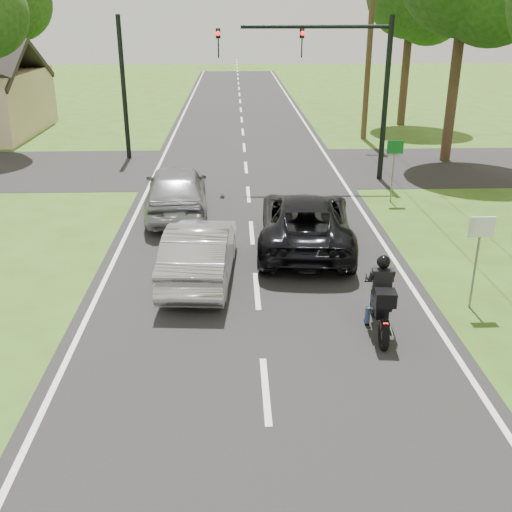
# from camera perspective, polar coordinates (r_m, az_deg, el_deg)

# --- Properties ---
(ground) EXTENTS (140.00, 140.00, 0.00)m
(ground) POSITION_cam_1_polar(r_m,az_deg,el_deg) (10.65, 0.92, -12.68)
(ground) COLOR #385317
(ground) RESTS_ON ground
(road) EXTENTS (8.00, 100.00, 0.01)m
(road) POSITION_cam_1_polar(r_m,az_deg,el_deg) (19.69, -0.59, 4.24)
(road) COLOR black
(road) RESTS_ON ground
(cross_road) EXTENTS (60.00, 7.00, 0.01)m
(cross_road) POSITION_cam_1_polar(r_m,az_deg,el_deg) (25.46, -0.96, 8.41)
(cross_road) COLOR black
(cross_road) RESTS_ON ground
(motorcycle_rider) EXTENTS (0.58, 1.98, 1.70)m
(motorcycle_rider) POSITION_cam_1_polar(r_m,az_deg,el_deg) (12.30, 11.81, -4.44)
(motorcycle_rider) COLOR black
(motorcycle_rider) RESTS_ON ground
(dark_suv) EXTENTS (2.92, 5.52, 1.48)m
(dark_suv) POSITION_cam_1_polar(r_m,az_deg,el_deg) (16.57, 4.74, 3.36)
(dark_suv) COLOR black
(dark_suv) RESTS_ON road
(silver_sedan) EXTENTS (1.80, 4.40, 1.42)m
(silver_sedan) POSITION_cam_1_polar(r_m,az_deg,el_deg) (14.54, -5.35, 0.45)
(silver_sedan) COLOR #B0AFB4
(silver_sedan) RESTS_ON road
(silver_suv) EXTENTS (2.22, 4.90, 1.63)m
(silver_suv) POSITION_cam_1_polar(r_m,az_deg,el_deg) (19.36, -7.59, 6.26)
(silver_suv) COLOR #95969C
(silver_suv) RESTS_ON road
(traffic_signal) EXTENTS (6.38, 0.44, 6.00)m
(traffic_signal) POSITION_cam_1_polar(r_m,az_deg,el_deg) (23.12, 7.77, 17.20)
(traffic_signal) COLOR black
(traffic_signal) RESTS_ON ground
(signal_pole_far) EXTENTS (0.20, 0.20, 6.00)m
(signal_pole_far) POSITION_cam_1_polar(r_m,az_deg,el_deg) (27.30, -12.48, 15.25)
(signal_pole_far) COLOR black
(signal_pole_far) RESTS_ON ground
(utility_pole_far) EXTENTS (1.60, 0.28, 10.00)m
(utility_pole_far) POSITION_cam_1_polar(r_m,az_deg,el_deg) (31.45, 10.83, 20.05)
(utility_pole_far) COLOR brown
(utility_pole_far) RESTS_ON ground
(sign_white) EXTENTS (0.55, 0.07, 2.12)m
(sign_white) POSITION_cam_1_polar(r_m,az_deg,el_deg) (13.56, 20.52, 1.41)
(sign_white) COLOR slate
(sign_white) RESTS_ON ground
(sign_green) EXTENTS (0.55, 0.07, 2.12)m
(sign_green) POSITION_cam_1_polar(r_m,az_deg,el_deg) (20.91, 13.04, 9.27)
(sign_green) COLOR slate
(sign_green) RESTS_ON ground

